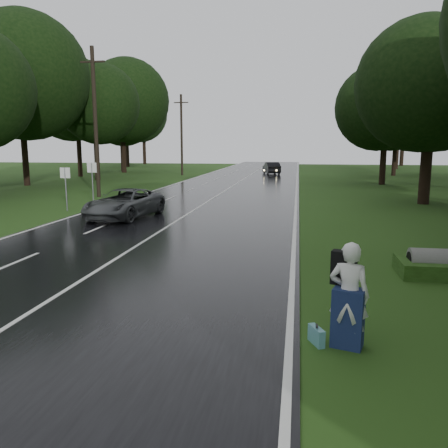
# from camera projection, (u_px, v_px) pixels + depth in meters

# --- Properties ---
(ground) EXTENTS (160.00, 160.00, 0.00)m
(ground) POSITION_uv_depth(u_px,v_px,m) (73.00, 287.00, 12.08)
(ground) COLOR #244614
(ground) RESTS_ON ground
(road) EXTENTS (12.00, 140.00, 0.04)m
(road) POSITION_uv_depth(u_px,v_px,m) (212.00, 199.00, 31.52)
(road) COLOR black
(road) RESTS_ON ground
(lane_center) EXTENTS (0.12, 140.00, 0.01)m
(lane_center) POSITION_uv_depth(u_px,v_px,m) (212.00, 199.00, 31.51)
(lane_center) COLOR silver
(lane_center) RESTS_ON road
(grey_car) EXTENTS (3.17, 5.59, 1.47)m
(grey_car) POSITION_uv_depth(u_px,v_px,m) (125.00, 203.00, 23.27)
(grey_car) COLOR #4B4E50
(grey_car) RESTS_ON road
(far_car) EXTENTS (2.71, 4.93, 1.54)m
(far_car) POSITION_uv_depth(u_px,v_px,m) (271.00, 168.00, 58.05)
(far_car) COLOR black
(far_car) RESTS_ON road
(hitchhiker) EXTENTS (0.85, 0.81, 2.03)m
(hitchhiker) POSITION_uv_depth(u_px,v_px,m) (348.00, 299.00, 8.38)
(hitchhiker) COLOR silver
(hitchhiker) RESTS_ON ground
(suitcase) EXTENTS (0.32, 0.49, 0.34)m
(suitcase) POSITION_uv_depth(u_px,v_px,m) (316.00, 336.00, 8.61)
(suitcase) COLOR teal
(suitcase) RESTS_ON ground
(culvert) EXTENTS (1.59, 0.79, 0.79)m
(culvert) POSITION_uv_depth(u_px,v_px,m) (437.00, 275.00, 13.18)
(culvert) COLOR slate
(culvert) RESTS_ON ground
(utility_pole_mid) EXTENTS (1.80, 0.28, 10.53)m
(utility_pole_mid) POSITION_uv_depth(u_px,v_px,m) (99.00, 197.00, 33.07)
(utility_pole_mid) COLOR black
(utility_pole_mid) RESTS_ON ground
(utility_pole_far) EXTENTS (1.80, 0.28, 9.85)m
(utility_pole_far) POSITION_uv_depth(u_px,v_px,m) (182.00, 175.00, 56.67)
(utility_pole_far) COLOR black
(utility_pole_far) RESTS_ON ground
(road_sign_a) EXTENTS (0.60, 0.10, 2.49)m
(road_sign_a) POSITION_uv_depth(u_px,v_px,m) (67.00, 211.00, 25.98)
(road_sign_a) COLOR white
(road_sign_a) RESTS_ON ground
(road_sign_b) EXTENTS (0.63, 0.10, 2.64)m
(road_sign_b) POSITION_uv_depth(u_px,v_px,m) (94.00, 203.00, 29.31)
(road_sign_b) COLOR white
(road_sign_b) RESTS_ON ground
(tree_left_e) EXTENTS (9.18, 9.18, 14.34)m
(tree_left_e) POSITION_uv_depth(u_px,v_px,m) (98.00, 180.00, 48.58)
(tree_left_e) COLOR black
(tree_left_e) RESTS_ON ground
(tree_left_f) EXTENTS (10.37, 10.37, 16.20)m
(tree_left_f) POSITION_uv_depth(u_px,v_px,m) (124.00, 172.00, 62.13)
(tree_left_f) COLOR black
(tree_left_f) RESTS_ON ground
(tree_right_d) EXTENTS (8.24, 8.24, 12.88)m
(tree_right_d) POSITION_uv_depth(u_px,v_px,m) (423.00, 204.00, 29.13)
(tree_right_d) COLOR black
(tree_right_d) RESTS_ON ground
(tree_right_e) EXTENTS (7.99, 7.99, 12.48)m
(tree_right_e) POSITION_uv_depth(u_px,v_px,m) (382.00, 184.00, 43.39)
(tree_right_e) COLOR black
(tree_right_e) RESTS_ON ground
(tree_right_f) EXTENTS (8.58, 8.58, 13.41)m
(tree_right_f) POSITION_uv_depth(u_px,v_px,m) (393.00, 176.00, 55.81)
(tree_right_f) COLOR black
(tree_right_f) RESTS_ON ground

